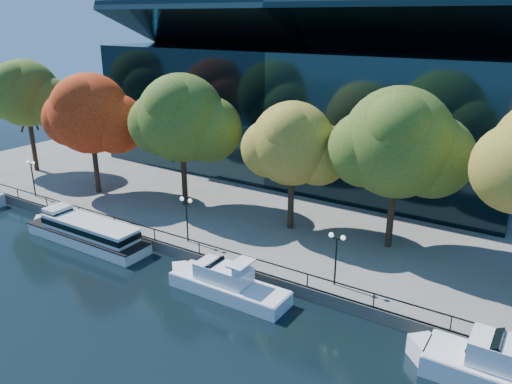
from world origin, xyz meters
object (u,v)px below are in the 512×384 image
Objects in this scene: tree_1 at (91,115)px; tree_0 at (26,95)px; tree_2 at (182,120)px; lamp_1 at (186,209)px; tour_boat at (84,230)px; tree_3 at (294,146)px; lamp_2 at (336,247)px; cruiser_near at (224,282)px; lamp_0 at (32,170)px; cruiser_far at (511,372)px; tree_4 at (400,145)px.

tree_0 is at bearing 173.60° from tree_1.
tree_2 is 10.70m from lamp_1.
tree_2 is (3.36, 10.31, 8.75)m from tour_boat.
tree_3 reaches higher than tour_boat.
cruiser_near is at bearing -150.34° from lamp_2.
tree_2 is at bearing 161.08° from lamp_2.
tour_boat is at bearing -108.07° from tree_2.
tree_2 is at bearing 23.28° from lamp_0.
tree_2 is 18.06m from lamp_0.
lamp_2 is at bearing 0.00° from lamp_1.
cruiser_far reaches higher than cruiser_near.
tree_2 is at bearing -175.64° from tree_4.
tour_boat is 3.57× the size of lamp_0.
tour_boat is 10.25m from lamp_1.
cruiser_far is 0.82× the size of tree_0.
tree_0 is at bearing -178.46° from tree_2.
tree_3 is (-0.56, 11.37, 7.91)m from cruiser_near.
lamp_0 is (-4.88, -4.60, -5.64)m from tree_1.
tree_0 is 1.05× the size of tree_1.
tree_0 is at bearing 154.97° from tour_boat.
tree_0 is at bearing -177.98° from tree_3.
cruiser_far is at bearing -10.06° from tree_0.
tour_boat is 20.41m from tree_3.
lamp_2 reaches higher than tour_boat.
tree_0 is 1.02× the size of tree_4.
tree_1 is at bearing 132.25° from tour_boat.
tour_boat is at bearing -144.68° from tree_3.
lamp_0 is 1.00× the size of lamp_1.
cruiser_near is at bearing -8.07° from lamp_0.
lamp_1 is 13.84m from lamp_2.
tree_0 is 31.19m from lamp_1.
tree_1 is at bearing 43.36° from lamp_0.
tree_1 is 18.14m from lamp_1.
cruiser_far is at bearing -29.50° from tree_3.
lamp_2 is (7.60, -7.36, -4.86)m from tree_3.
cruiser_far is at bearing -8.36° from lamp_1.
lamp_1 is (9.19, 3.57, 2.82)m from tour_boat.
tree_0 is 1.18× the size of tree_3.
tree_1 is 32.05m from tree_4.
tree_2 is 12.13m from tree_3.
tree_1 is 31.31m from lamp_2.
tree_2 is 3.34× the size of lamp_1.
lamp_2 is at bearing -18.92° from tree_2.
tour_boat is 1.06× the size of tree_4.
lamp_2 is at bearing 162.57° from cruiser_far.
tree_2 is 21.62m from lamp_2.
tree_1 reaches higher than tour_boat.
cruiser_near is 0.79× the size of tree_1.
cruiser_far is at bearing -18.35° from tree_2.
tree_3 is 9.09m from tree_4.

